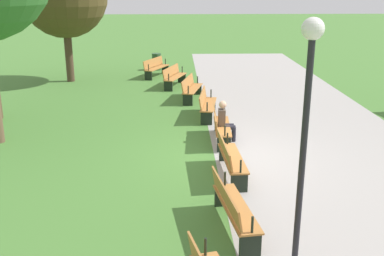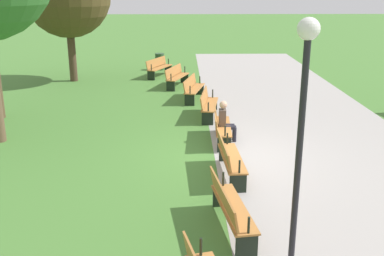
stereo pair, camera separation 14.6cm
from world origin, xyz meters
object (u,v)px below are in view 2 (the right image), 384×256
(bench_6, at_px, (230,206))
(bench_0, at_px, (159,67))
(bench_4, at_px, (220,125))
(lamp_post, at_px, (303,103))
(trash_bin, at_px, (160,62))
(bench_3, at_px, (208,103))
(bench_5, at_px, (229,157))
(bench_2, at_px, (193,88))
(person_seated, at_px, (226,120))
(bench_1, at_px, (176,76))

(bench_6, bearing_deg, bench_0, 179.96)
(bench_4, height_order, lamp_post, lamp_post)
(bench_4, relative_size, trash_bin, 2.31)
(bench_0, relative_size, bench_3, 0.99)
(bench_4, xyz_separation_m, bench_6, (5.02, -0.23, 0.00))
(bench_0, relative_size, bench_5, 1.00)
(bench_2, bearing_deg, bench_4, 21.27)
(person_seated, height_order, trash_bin, person_seated)
(bench_2, bearing_deg, bench_1, -150.78)
(bench_1, xyz_separation_m, bench_4, (7.40, 1.38, 0.00))
(bench_3, distance_m, lamp_post, 9.09)
(bench_0, distance_m, bench_4, 10.01)
(bench_4, distance_m, bench_6, 5.03)
(bench_3, bearing_deg, person_seated, 16.63)
(bench_4, height_order, bench_6, same)
(bench_6, bearing_deg, trash_bin, 179.19)
(bench_5, bearing_deg, bench_1, -174.71)
(bench_2, distance_m, person_seated, 5.04)
(bench_1, bearing_deg, bench_4, 29.25)
(bench_5, bearing_deg, person_seated, 174.04)
(bench_0, height_order, bench_4, same)
(bench_1, xyz_separation_m, bench_2, (2.42, 0.69, 0.00))
(bench_6, bearing_deg, bench_5, 166.71)
(bench_3, bearing_deg, bench_5, 10.64)
(trash_bin, bearing_deg, bench_6, 7.18)
(bench_6, relative_size, lamp_post, 0.51)
(lamp_post, xyz_separation_m, trash_bin, (-17.87, -2.97, -2.33))
(bench_3, xyz_separation_m, bench_6, (7.53, 0.00, 0.00))
(bench_1, distance_m, trash_bin, 4.33)
(bench_0, height_order, bench_3, same)
(bench_2, height_order, bench_6, same)
(bench_6, bearing_deg, person_seated, 167.71)
(bench_2, relative_size, trash_bin, 2.35)
(bench_0, bearing_deg, bench_3, 39.88)
(bench_0, bearing_deg, trash_bin, -154.98)
(bench_6, xyz_separation_m, lamp_post, (1.22, 0.88, 2.28))
(bench_5, distance_m, person_seated, 2.54)
(lamp_post, bearing_deg, bench_5, -170.22)
(bench_1, relative_size, bench_6, 1.00)
(bench_4, relative_size, person_seated, 1.68)
(trash_bin, bearing_deg, bench_3, 12.95)
(bench_2, height_order, trash_bin, bench_2)
(person_seated, bearing_deg, bench_2, -167.72)
(bench_5, distance_m, bench_6, 2.52)
(bench_1, bearing_deg, bench_0, -140.15)
(bench_4, bearing_deg, bench_6, 0.01)
(bench_0, xyz_separation_m, bench_4, (9.74, 2.29, 0.00))
(lamp_post, bearing_deg, person_seated, -175.46)
(bench_4, xyz_separation_m, lamp_post, (6.25, 0.64, 2.28))
(bench_1, relative_size, person_seated, 1.70)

